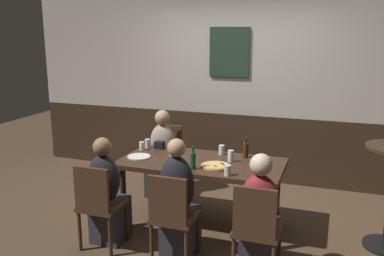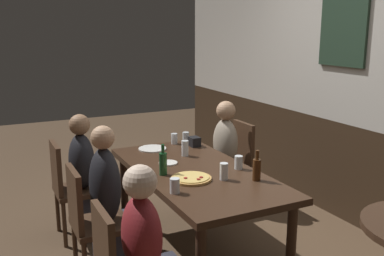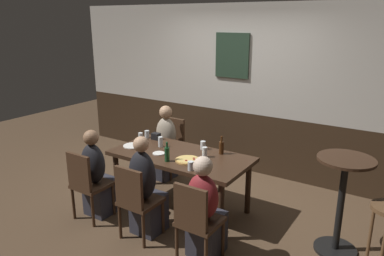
{
  "view_description": "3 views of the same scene",
  "coord_description": "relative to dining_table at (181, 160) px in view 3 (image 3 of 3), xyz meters",
  "views": [
    {
      "loc": [
        1.35,
        -4.14,
        2.13
      ],
      "look_at": [
        -0.1,
        -0.01,
        1.1
      ],
      "focal_mm": 39.34,
      "sensor_mm": 36.0,
      "label": 1
    },
    {
      "loc": [
        2.94,
        -1.48,
        1.84
      ],
      "look_at": [
        -0.06,
        -0.0,
        1.07
      ],
      "focal_mm": 40.76,
      "sensor_mm": 36.0,
      "label": 2
    },
    {
      "loc": [
        2.47,
        -3.54,
        2.37
      ],
      "look_at": [
        0.14,
        0.04,
        1.1
      ],
      "focal_mm": 34.43,
      "sensor_mm": 36.0,
      "label": 3
    }
  ],
  "objects": [
    {
      "name": "ground_plane",
      "position": [
        0.0,
        0.0,
        -0.66
      ],
      "size": [
        12.0,
        12.0,
        0.0
      ],
      "primitive_type": "plane",
      "color": "#4C3826"
    },
    {
      "name": "wall_back",
      "position": [
        -0.0,
        1.65,
        0.64
      ],
      "size": [
        6.4,
        0.13,
        2.6
      ],
      "color": "#332316",
      "rests_on": "ground_plane"
    },
    {
      "name": "dining_table",
      "position": [
        0.0,
        0.0,
        0.0
      ],
      "size": [
        1.76,
        0.87,
        0.74
      ],
      "color": "#382316",
      "rests_on": "ground_plane"
    },
    {
      "name": "chair_right_near",
      "position": [
        0.77,
        -0.85,
        -0.16
      ],
      "size": [
        0.4,
        0.4,
        0.88
      ],
      "color": "#422B1C",
      "rests_on": "ground_plane"
    },
    {
      "name": "chair_left_near",
      "position": [
        -0.77,
        -0.85,
        -0.16
      ],
      "size": [
        0.4,
        0.4,
        0.88
      ],
      "color": "#422B1C",
      "rests_on": "ground_plane"
    },
    {
      "name": "chair_mid_near",
      "position": [
        0.0,
        -0.85,
        -0.16
      ],
      "size": [
        0.4,
        0.4,
        0.88
      ],
      "color": "#422B1C",
      "rests_on": "ground_plane"
    },
    {
      "name": "chair_left_far",
      "position": [
        -0.77,
        0.85,
        -0.16
      ],
      "size": [
        0.4,
        0.4,
        0.88
      ],
      "color": "#422B1C",
      "rests_on": "ground_plane"
    },
    {
      "name": "person_right_near",
      "position": [
        0.77,
        -0.68,
        -0.19
      ],
      "size": [
        0.34,
        0.37,
        1.11
      ],
      "color": "#2D2D38",
      "rests_on": "ground_plane"
    },
    {
      "name": "person_left_near",
      "position": [
        -0.77,
        -0.68,
        -0.19
      ],
      "size": [
        0.34,
        0.37,
        1.12
      ],
      "color": "#2D2D38",
      "rests_on": "ground_plane"
    },
    {
      "name": "person_mid_near",
      "position": [
        0.0,
        -0.69,
        -0.17
      ],
      "size": [
        0.34,
        0.37,
        1.17
      ],
      "color": "#2D2D38",
      "rests_on": "ground_plane"
    },
    {
      "name": "person_left_far",
      "position": [
        -0.77,
        0.69,
        -0.19
      ],
      "size": [
        0.34,
        0.37,
        1.12
      ],
      "color": "#2D2D38",
      "rests_on": "ground_plane"
    },
    {
      "name": "pizza",
      "position": [
        0.2,
        -0.13,
        0.09
      ],
      "size": [
        0.3,
        0.3,
        0.03
      ],
      "color": "tan",
      "rests_on": "dining_table"
    },
    {
      "name": "tumbler_short",
      "position": [
        0.3,
        0.08,
        0.14
      ],
      "size": [
        0.06,
        0.06,
        0.13
      ],
      "color": "silver",
      "rests_on": "dining_table"
    },
    {
      "name": "beer_glass_tall",
      "position": [
        -0.78,
        0.29,
        0.13
      ],
      "size": [
        0.06,
        0.06,
        0.11
      ],
      "color": "silver",
      "rests_on": "dining_table"
    },
    {
      "name": "highball_clear",
      "position": [
        0.14,
        0.32,
        0.13
      ],
      "size": [
        0.07,
        0.07,
        0.11
      ],
      "color": "silver",
      "rests_on": "dining_table"
    },
    {
      "name": "tumbler_water",
      "position": [
        -0.8,
        0.17,
        0.13
      ],
      "size": [
        0.06,
        0.06,
        0.1
      ],
      "color": "silver",
      "rests_on": "dining_table"
    },
    {
      "name": "beer_glass_half",
      "position": [
        0.38,
        -0.35,
        0.13
      ],
      "size": [
        0.07,
        0.07,
        0.1
      ],
      "color": "silver",
      "rests_on": "dining_table"
    },
    {
      "name": "pint_glass_stout",
      "position": [
        -0.38,
        0.09,
        0.14
      ],
      "size": [
        0.06,
        0.06,
        0.14
      ],
      "color": "silver",
      "rests_on": "dining_table"
    },
    {
      "name": "beer_bottle_green",
      "position": [
        0.0,
        -0.28,
        0.17
      ],
      "size": [
        0.06,
        0.06,
        0.24
      ],
      "color": "#194723",
      "rests_on": "dining_table"
    },
    {
      "name": "beer_bottle_brown",
      "position": [
        0.42,
        0.29,
        0.17
      ],
      "size": [
        0.06,
        0.06,
        0.23
      ],
      "color": "#42230F",
      "rests_on": "dining_table"
    },
    {
      "name": "plate_white_large",
      "position": [
        -0.71,
        -0.09,
        0.09
      ],
      "size": [
        0.26,
        0.26,
        0.01
      ],
      "primitive_type": "cylinder",
      "color": "white",
      "rests_on": "dining_table"
    },
    {
      "name": "plate_white_small",
      "position": [
        -0.24,
        -0.13,
        0.09
      ],
      "size": [
        0.15,
        0.15,
        0.01
      ],
      "primitive_type": "cylinder",
      "color": "white",
      "rests_on": "dining_table"
    },
    {
      "name": "condiment_caddy",
      "position": [
        -0.63,
        0.31,
        0.13
      ],
      "size": [
        0.11,
        0.09,
        0.09
      ],
      "primitive_type": "cube",
      "color": "black",
      "rests_on": "dining_table"
    },
    {
      "name": "side_bar_table",
      "position": [
        1.91,
        0.13,
        -0.04
      ],
      "size": [
        0.56,
        0.56,
        1.05
      ],
      "color": "black",
      "rests_on": "ground_plane"
    }
  ]
}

